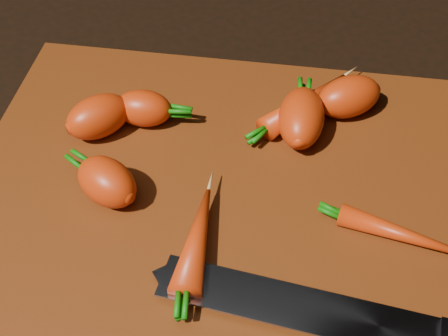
# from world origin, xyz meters

# --- Properties ---
(ground) EXTENTS (2.00, 2.00, 0.01)m
(ground) POSITION_xyz_m (0.00, 0.00, -0.01)
(ground) COLOR black
(cutting_board) EXTENTS (0.50, 0.40, 0.01)m
(cutting_board) POSITION_xyz_m (0.00, 0.00, 0.01)
(cutting_board) COLOR #582307
(cutting_board) RESTS_ON ground
(carrot_0) EXTENTS (0.08, 0.08, 0.04)m
(carrot_0) POSITION_xyz_m (-0.14, 0.06, 0.03)
(carrot_0) COLOR red
(carrot_0) RESTS_ON cutting_board
(carrot_1) EXTENTS (0.08, 0.07, 0.04)m
(carrot_1) POSITION_xyz_m (-0.10, -0.03, 0.03)
(carrot_1) COLOR red
(carrot_1) RESTS_ON cutting_board
(carrot_2) EXTENTS (0.05, 0.08, 0.05)m
(carrot_2) POSITION_xyz_m (0.07, 0.09, 0.04)
(carrot_2) COLOR red
(carrot_2) RESTS_ON cutting_board
(carrot_3) EXTENTS (0.08, 0.07, 0.04)m
(carrot_3) POSITION_xyz_m (0.12, 0.13, 0.03)
(carrot_3) COLOR red
(carrot_3) RESTS_ON cutting_board
(carrot_4) EXTENTS (0.06, 0.04, 0.04)m
(carrot_4) POSITION_xyz_m (-0.10, 0.08, 0.03)
(carrot_4) COLOR red
(carrot_4) RESTS_ON cutting_board
(carrot_5) EXTENTS (0.10, 0.12, 0.03)m
(carrot_5) POSITION_xyz_m (0.07, 0.12, 0.03)
(carrot_5) COLOR red
(carrot_5) RESTS_ON cutting_board
(carrot_6) EXTENTS (0.12, 0.05, 0.02)m
(carrot_6) POSITION_xyz_m (0.17, -0.04, 0.02)
(carrot_6) COLOR red
(carrot_6) RESTS_ON cutting_board
(carrot_7) EXTENTS (0.03, 0.11, 0.03)m
(carrot_7) POSITION_xyz_m (-0.01, -0.07, 0.03)
(carrot_7) COLOR red
(carrot_7) RESTS_ON cutting_board
(knife) EXTENTS (0.37, 0.08, 0.02)m
(knife) POSITION_xyz_m (0.10, -0.13, 0.02)
(knife) COLOR gray
(knife) RESTS_ON cutting_board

